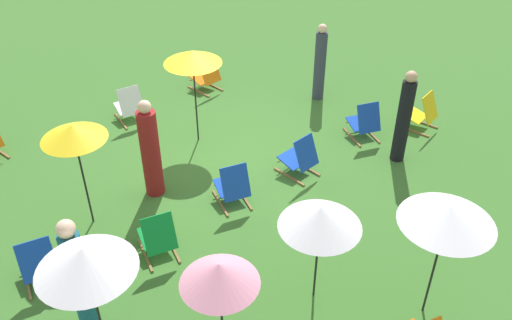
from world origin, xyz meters
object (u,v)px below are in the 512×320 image
object	(u,v)px
umbrella_2	(320,217)
umbrella_5	(219,274)
deckchair_10	(129,106)
umbrella_0	(73,132)
deckchair_11	(300,158)
deckchair_9	(206,76)
person_2	(320,64)
deckchair_3	(158,237)
deckchair_8	(38,263)
deckchair_1	(364,122)
deckchair_12	(422,113)
umbrella_1	(448,215)
deckchair_2	(233,186)
umbrella_4	(85,259)
umbrella_3	(193,57)
person_1	(79,277)
person_0	(150,151)
person_3	(404,118)

from	to	relation	value
umbrella_2	umbrella_5	xyz separation A→B (m)	(1.60, 0.12, 0.03)
deckchair_10	umbrella_0	world-z (taller)	umbrella_0
deckchair_11	umbrella_0	xyz separation A→B (m)	(3.68, -0.93, 1.40)
deckchair_9	person_2	distance (m)	2.69
deckchair_3	deckchair_8	xyz separation A→B (m)	(1.67, -0.50, 0.00)
deckchair_1	umbrella_5	distance (m)	5.95
deckchair_11	deckchair_12	xyz separation A→B (m)	(-3.13, 0.17, 0.00)
umbrella_1	deckchair_2	bearing A→B (deg)	-75.42
deckchair_12	umbrella_4	world-z (taller)	umbrella_4
deckchair_3	umbrella_0	distance (m)	2.03
umbrella_3	deckchair_3	bearing A→B (deg)	49.79
umbrella_0	umbrella_1	size ratio (longest dim) A/B	1.00
umbrella_3	umbrella_0	bearing A→B (deg)	23.72
deckchair_3	deckchair_11	world-z (taller)	same
umbrella_2	person_2	world-z (taller)	person_2
deckchair_2	person_1	distance (m)	3.22
deckchair_1	person_0	distance (m)	4.44
deckchair_10	deckchair_8	bearing A→B (deg)	53.59
deckchair_11	person_0	size ratio (longest dim) A/B	0.45
umbrella_4	deckchair_3	bearing A→B (deg)	-135.06
umbrella_3	person_3	world-z (taller)	umbrella_3
umbrella_1	person_2	size ratio (longest dim) A/B	1.06
umbrella_0	person_0	distance (m)	1.52
deckchair_3	deckchair_9	size ratio (longest dim) A/B	0.99
deckchair_2	deckchair_8	bearing A→B (deg)	9.96
deckchair_11	umbrella_2	world-z (taller)	umbrella_2
deckchair_2	person_2	world-z (taller)	person_2
umbrella_1	person_3	xyz separation A→B (m)	(-2.47, -2.81, -0.85)
umbrella_3	umbrella_5	size ratio (longest dim) A/B	1.18
deckchair_1	person_1	size ratio (longest dim) A/B	0.46
umbrella_0	umbrella_2	xyz separation A→B (m)	(-2.03, 3.35, -0.29)
umbrella_3	person_3	size ratio (longest dim) A/B	1.05
deckchair_3	deckchair_1	bearing A→B (deg)	-162.81
umbrella_2	person_3	distance (m)	3.99
umbrella_0	deckchair_11	bearing A→B (deg)	165.82
deckchair_10	person_3	bearing A→B (deg)	134.25
deckchair_9	umbrella_3	xyz separation A→B (m)	(1.26, 1.78, 1.47)
deckchair_1	deckchair_9	size ratio (longest dim) A/B	1.03
deckchair_3	umbrella_2	world-z (taller)	umbrella_2
deckchair_1	umbrella_1	xyz separation A→B (m)	(2.45, 3.75, 1.39)
umbrella_5	person_2	xyz separation A→B (m)	(-5.48, -4.64, -0.65)
deckchair_10	deckchair_11	size ratio (longest dim) A/B	1.00
person_2	deckchair_8	bearing A→B (deg)	7.09
deckchair_3	deckchair_8	distance (m)	1.74
person_1	umbrella_0	bearing A→B (deg)	-72.57
deckchair_11	deckchair_10	bearing A→B (deg)	-73.42
umbrella_0	person_0	bearing A→B (deg)	-173.90
umbrella_0	umbrella_2	bearing A→B (deg)	121.19
deckchair_2	umbrella_0	size ratio (longest dim) A/B	0.44
deckchair_12	umbrella_4	bearing A→B (deg)	-4.22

